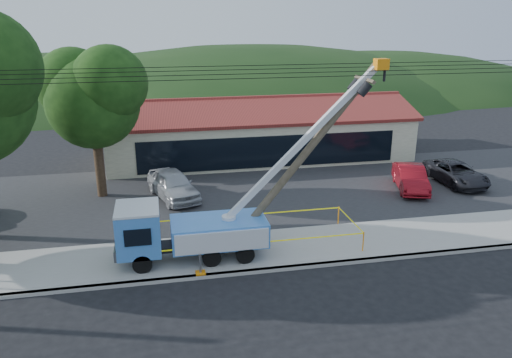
{
  "coord_description": "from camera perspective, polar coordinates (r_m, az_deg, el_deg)",
  "views": [
    {
      "loc": [
        -3.53,
        -16.39,
        10.46
      ],
      "look_at": [
        0.8,
        5.0,
        3.22
      ],
      "focal_mm": 35.0,
      "sensor_mm": 36.0,
      "label": 1
    }
  ],
  "objects": [
    {
      "name": "parking_lot",
      "position": [
        30.44,
        -4.08,
        -1.7
      ],
      "size": [
        60.0,
        12.0,
        0.1
      ],
      "primitive_type": "cube",
      "color": "#28282B",
      "rests_on": "ground"
    },
    {
      "name": "strip_mall",
      "position": [
        38.12,
        0.26,
        5.34
      ],
      "size": [
        22.5,
        8.53,
        4.67
      ],
      "color": "#B9B393",
      "rests_on": "ground"
    },
    {
      "name": "curb",
      "position": [
        21.5,
        -0.56,
        -10.54
      ],
      "size": [
        60.0,
        0.25,
        0.15
      ],
      "primitive_type": "cube",
      "color": "#9F9B95",
      "rests_on": "ground"
    },
    {
      "name": "hill_east",
      "position": [
        79.56,
        13.83,
        10.27
      ],
      "size": [
        72.8,
        52.0,
        26.0
      ],
      "primitive_type": "ellipsoid",
      "color": "black",
      "rests_on": "ground"
    },
    {
      "name": "car_dark",
      "position": [
        34.62,
        21.71,
        -0.59
      ],
      "size": [
        2.49,
        5.06,
        1.38
      ],
      "primitive_type": "imported",
      "rotation": [
        0.0,
        0.0,
        0.04
      ],
      "color": "black",
      "rests_on": "ground"
    },
    {
      "name": "sidewalk",
      "position": [
        23.15,
        -1.46,
        -8.31
      ],
      "size": [
        60.0,
        4.0,
        0.15
      ],
      "primitive_type": "cube",
      "color": "#9F9B95",
      "rests_on": "ground"
    },
    {
      "name": "caution_tape",
      "position": [
        23.29,
        -0.6,
        -6.02
      ],
      "size": [
        9.87,
        3.25,
        0.94
      ],
      "color": "orange",
      "rests_on": "ground"
    },
    {
      "name": "car_red",
      "position": [
        32.46,
        17.11,
        -1.3
      ],
      "size": [
        2.83,
        4.8,
        1.49
      ],
      "primitive_type": "imported",
      "rotation": [
        0.0,
        0.0,
        -0.29
      ],
      "color": "maroon",
      "rests_on": "ground"
    },
    {
      "name": "ground",
      "position": [
        19.76,
        0.63,
        -13.61
      ],
      "size": [
        120.0,
        120.0,
        0.0
      ],
      "primitive_type": "plane",
      "color": "black",
      "rests_on": "ground"
    },
    {
      "name": "leaning_pole",
      "position": [
        22.07,
        5.92,
        3.21
      ],
      "size": [
        6.99,
        1.98,
        8.52
      ],
      "color": "#4C4331",
      "rests_on": "ground"
    },
    {
      "name": "car_silver",
      "position": [
        30.02,
        -9.37,
        -2.3
      ],
      "size": [
        3.37,
        5.25,
        1.66
      ],
      "primitive_type": "imported",
      "rotation": [
        0.0,
        0.0,
        0.31
      ],
      "color": "#AEB0B5",
      "rests_on": "ground"
    },
    {
      "name": "utility_truck",
      "position": [
        22.06,
        -7.53,
        -5.55
      ],
      "size": [
        11.79,
        3.5,
        8.54
      ],
      "color": "black",
      "rests_on": "ground"
    },
    {
      "name": "hill_center",
      "position": [
        73.41,
        -0.7,
        10.15
      ],
      "size": [
        89.6,
        64.0,
        32.0
      ],
      "primitive_type": "ellipsoid",
      "color": "black",
      "rests_on": "ground"
    },
    {
      "name": "tree_lot",
      "position": [
        29.9,
        -18.22,
        9.27
      ],
      "size": [
        6.3,
        5.6,
        8.94
      ],
      "color": "#332316",
      "rests_on": "ground"
    },
    {
      "name": "hill_west",
      "position": [
        73.06,
        -20.6,
        8.96
      ],
      "size": [
        78.4,
        56.0,
        28.0
      ],
      "primitive_type": "ellipsoid",
      "color": "black",
      "rests_on": "ground"
    }
  ]
}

